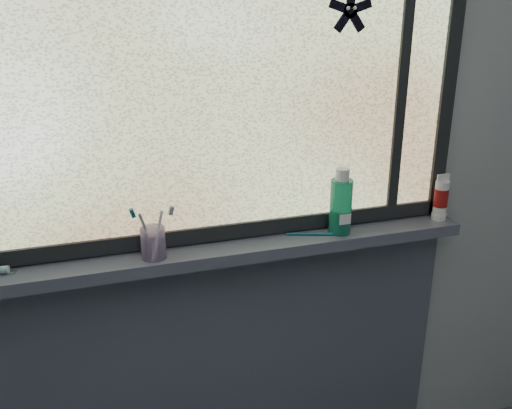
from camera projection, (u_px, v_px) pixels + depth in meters
The scene contains 12 objects.
wall_back at pixel (221, 169), 1.79m from camera, with size 3.00×0.01×2.50m, color #9EA3A8.
windowsill at pixel (228, 251), 1.81m from camera, with size 1.62×0.14×0.04m, color #44495B.
sill_apron at pixel (227, 374), 2.04m from camera, with size 1.62×0.02×0.98m, color #44495B.
window_pane at pixel (221, 80), 1.67m from camera, with size 1.50×0.01×1.00m, color silver.
frame_bottom at pixel (224, 231), 1.83m from camera, with size 1.60×0.03×0.05m, color black.
frame_right at pixel (449, 70), 1.88m from camera, with size 0.05×0.03×1.10m, color black.
frame_mullion at pixel (402, 72), 1.83m from camera, with size 0.04×0.03×1.00m, color black.
starfish_sticker at pixel (350, 10), 1.70m from camera, with size 0.15×0.02×0.15m, color black, non-canonical shape.
toothbrush_cup at pixel (153, 243), 1.70m from camera, with size 0.07×0.07×0.10m, color #C6ACE3.
toothbrush_lying at pixel (310, 233), 1.88m from camera, with size 0.19×0.02×0.01m, color #0B5167, non-canonical shape.
mouthwash_bottle at pixel (341, 201), 1.86m from camera, with size 0.07×0.07×0.18m, color #1C926D.
cream_tube at pixel (441, 195), 1.98m from camera, with size 0.05×0.05×0.12m, color silver.
Camera 1 is at (-0.40, -0.36, 1.78)m, focal length 40.00 mm.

